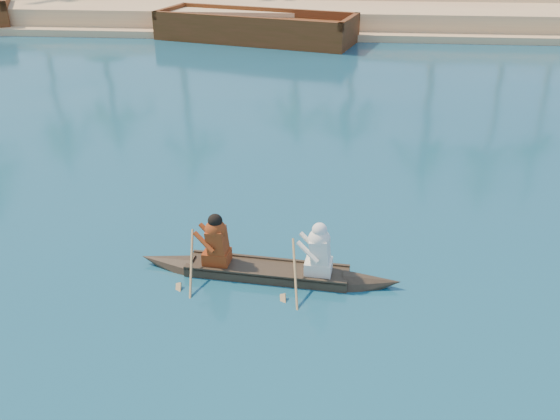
# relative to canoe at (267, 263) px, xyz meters

# --- Properties ---
(canoe) EXTENTS (5.33, 1.21, 1.46)m
(canoe) POSITION_rel_canoe_xyz_m (0.00, 0.00, 0.00)
(canoe) COLOR #362B1D
(canoe) RESTS_ON ground
(barge_mid) EXTENTS (11.13, 6.19, 1.76)m
(barge_mid) POSITION_rel_canoe_xyz_m (-3.17, 23.59, 0.34)
(barge_mid) COLOR maroon
(barge_mid) RESTS_ON ground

